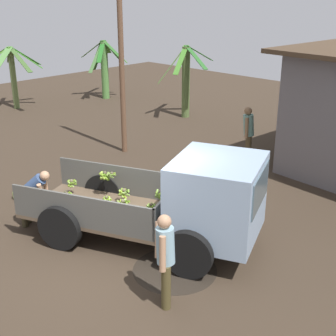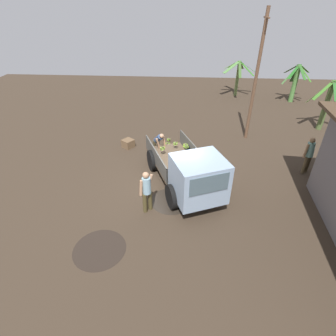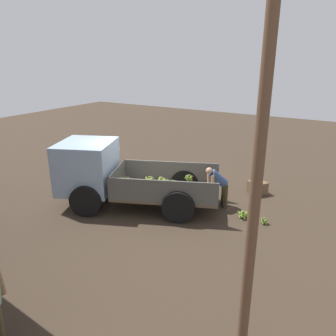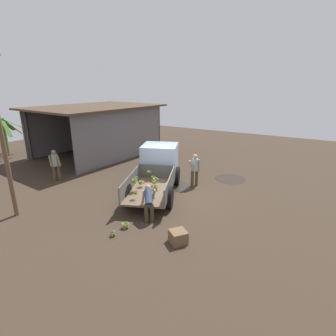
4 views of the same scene
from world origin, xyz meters
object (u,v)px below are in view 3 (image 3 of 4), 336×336
object	(u,v)px
cargo_truck	(104,172)
wooden_crate_0	(257,187)
person_foreground_visitor	(115,159)
banana_bunch_on_ground_1	(264,220)
utility_pole	(259,155)
person_worker_loading	(219,184)
banana_bunch_on_ground_0	(243,214)

from	to	relation	value
cargo_truck	wooden_crate_0	bearing A→B (deg)	-162.59
person_foreground_visitor	cargo_truck	bearing A→B (deg)	-104.69
wooden_crate_0	banana_bunch_on_ground_1	bearing A→B (deg)	111.05
banana_bunch_on_ground_1	wooden_crate_0	world-z (taller)	wooden_crate_0
cargo_truck	utility_pole	size ratio (longest dim) A/B	0.82
cargo_truck	utility_pole	xyz separation A→B (m)	(-5.50, 3.07, 2.17)
person_worker_loading	banana_bunch_on_ground_1	world-z (taller)	person_worker_loading
banana_bunch_on_ground_0	cargo_truck	bearing A→B (deg)	16.67
banana_bunch_on_ground_0	person_worker_loading	bearing A→B (deg)	-21.45
banana_bunch_on_ground_0	wooden_crate_0	distance (m)	2.05
person_foreground_visitor	person_worker_loading	size ratio (longest dim) A/B	1.28
utility_pole	banana_bunch_on_ground_0	size ratio (longest dim) A/B	19.85
wooden_crate_0	person_foreground_visitor	bearing A→B (deg)	19.17
person_foreground_visitor	banana_bunch_on_ground_1	bearing A→B (deg)	-46.84
cargo_truck	banana_bunch_on_ground_0	xyz separation A→B (m)	(-4.11, -1.23, -0.92)
person_worker_loading	utility_pole	bearing A→B (deg)	79.00
banana_bunch_on_ground_1	banana_bunch_on_ground_0	bearing A→B (deg)	-3.10
utility_pole	wooden_crate_0	distance (m)	7.20
person_foreground_visitor	banana_bunch_on_ground_0	size ratio (longest dim) A/B	5.19
person_worker_loading	banana_bunch_on_ground_0	bearing A→B (deg)	120.96
wooden_crate_0	banana_bunch_on_ground_0	bearing A→B (deg)	95.02
banana_bunch_on_ground_0	wooden_crate_0	bearing A→B (deg)	-84.98
utility_pole	banana_bunch_on_ground_1	distance (m)	5.34
cargo_truck	wooden_crate_0	size ratio (longest dim) A/B	10.06
person_foreground_visitor	person_worker_loading	world-z (taller)	person_foreground_visitor
utility_pole	person_foreground_visitor	xyz separation A→B (m)	(6.35, -4.68, -2.31)
person_worker_loading	cargo_truck	bearing A→B (deg)	-10.79
person_foreground_visitor	person_worker_loading	xyz separation A→B (m)	(-4.02, 0.01, -0.16)
person_foreground_visitor	person_worker_loading	bearing A→B (deg)	-42.73
person_worker_loading	banana_bunch_on_ground_0	xyz separation A→B (m)	(-0.94, 0.37, -0.63)
cargo_truck	banana_bunch_on_ground_1	xyz separation A→B (m)	(-4.72, -1.20, -0.94)
utility_pole	person_foreground_visitor	size ratio (longest dim) A/B	3.82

